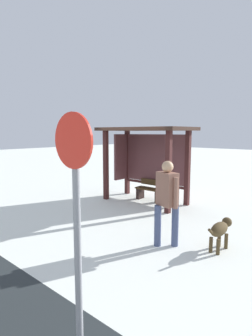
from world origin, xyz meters
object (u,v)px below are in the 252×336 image
at_px(bus_shelter, 146,146).
at_px(street_sign, 77,229).
at_px(bench_left_inside, 150,191).
at_px(person_walking, 167,197).
at_px(dog, 220,230).

bearing_deg(bus_shelter, street_sign, -58.05).
relative_size(bench_left_inside, person_walking, 0.56).
bearing_deg(street_sign, person_walking, 109.74).
bearing_deg(bus_shelter, person_walking, -46.79).
distance_m(dog, street_sign, 3.90).
height_order(bus_shelter, bench_left_inside, bus_shelter).
bearing_deg(person_walking, dog, 30.98).
bearing_deg(bus_shelter, dog, -32.04).
distance_m(bench_left_inside, dog, 4.01).
height_order(person_walking, street_sign, street_sign).
height_order(bench_left_inside, person_walking, person_walking).
bearing_deg(bench_left_inside, person_walking, -48.99).
xyz_separation_m(bench_left_inside, street_sign, (3.57, -5.97, 1.22)).
distance_m(bus_shelter, bench_left_inside, 1.54).
xyz_separation_m(bus_shelter, dog, (3.41, -2.13, -1.43)).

